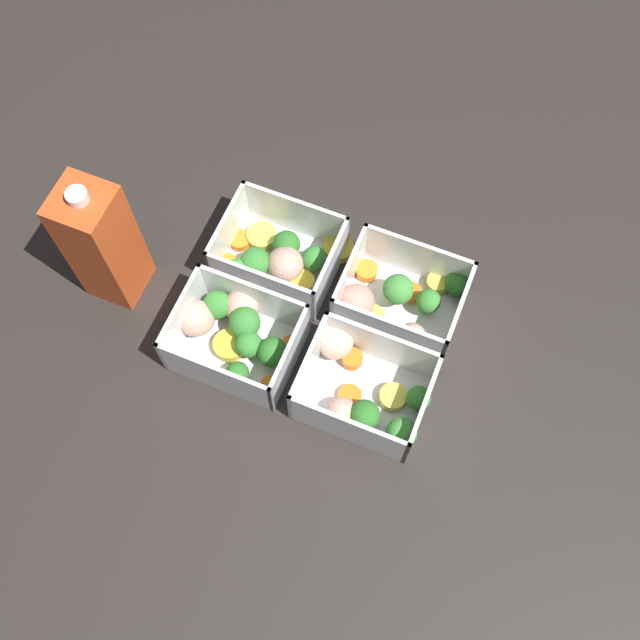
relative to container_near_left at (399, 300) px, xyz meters
name	(u,v)px	position (x,y,z in m)	size (l,w,h in m)	color
ground_plane	(320,328)	(0.08, 0.06, -0.03)	(4.00, 4.00, 0.00)	#282321
container_near_left	(399,300)	(0.00, 0.00, 0.00)	(0.15, 0.13, 0.08)	white
container_near_right	(280,257)	(0.16, 0.00, 0.00)	(0.17, 0.13, 0.08)	white
container_far_left	(364,390)	(0.00, 0.13, 0.00)	(0.16, 0.13, 0.08)	white
container_far_right	(235,332)	(0.17, 0.12, 0.00)	(0.16, 0.13, 0.08)	white
juice_carton	(102,244)	(0.35, 0.10, 0.07)	(0.07, 0.07, 0.20)	#D14C1E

